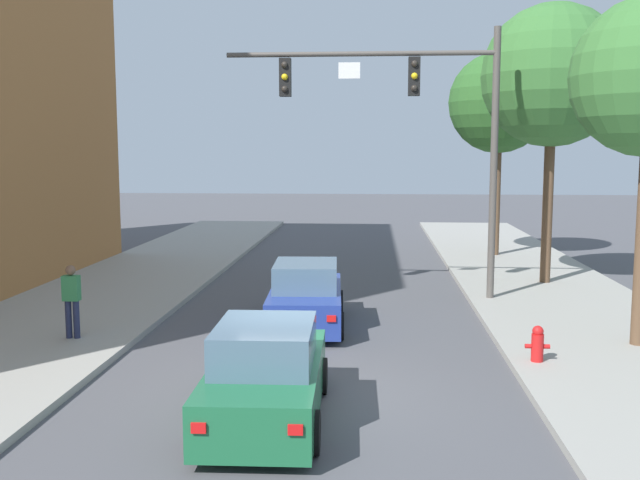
# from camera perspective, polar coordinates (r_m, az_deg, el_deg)

# --- Properties ---
(ground_plane) EXTENTS (120.00, 120.00, 0.00)m
(ground_plane) POSITION_cam_1_polar(r_m,az_deg,el_deg) (12.94, -1.65, -12.30)
(ground_plane) COLOR #4C4C51
(traffic_signal_mast) EXTENTS (7.56, 0.38, 7.50)m
(traffic_signal_mast) POSITION_cam_1_polar(r_m,az_deg,el_deg) (20.50, 7.57, 10.07)
(traffic_signal_mast) COLOR #514C47
(traffic_signal_mast) RESTS_ON sidewalk_right
(car_lead_blue) EXTENTS (2.00, 4.31, 1.60)m
(car_lead_blue) POSITION_cam_1_polar(r_m,az_deg,el_deg) (17.75, -1.11, -4.54)
(car_lead_blue) COLOR navy
(car_lead_blue) RESTS_ON ground
(car_following_green) EXTENTS (1.91, 4.28, 1.60)m
(car_following_green) POSITION_cam_1_polar(r_m,az_deg,el_deg) (11.72, -4.26, -10.69)
(car_following_green) COLOR #1E663D
(car_following_green) RESTS_ON ground
(pedestrian_sidewalk_left_walker) EXTENTS (0.36, 0.22, 1.64)m
(pedestrian_sidewalk_left_walker) POSITION_cam_1_polar(r_m,az_deg,el_deg) (16.92, -19.02, -4.33)
(pedestrian_sidewalk_left_walker) COLOR #232847
(pedestrian_sidewalk_left_walker) RESTS_ON sidewalk_left
(fire_hydrant) EXTENTS (0.48, 0.24, 0.72)m
(fire_hydrant) POSITION_cam_1_polar(r_m,az_deg,el_deg) (15.02, 16.80, -7.84)
(fire_hydrant) COLOR red
(fire_hydrant) RESTS_ON sidewalk_right
(street_tree_second) EXTENTS (4.36, 4.36, 8.62)m
(street_tree_second) POSITION_cam_1_polar(r_m,az_deg,el_deg) (23.78, 17.89, 12.20)
(street_tree_second) COLOR brown
(street_tree_second) RESTS_ON sidewalk_right
(street_tree_third) EXTENTS (3.94, 3.94, 7.98)m
(street_tree_third) POSITION_cam_1_polar(r_m,az_deg,el_deg) (29.57, 13.95, 10.43)
(street_tree_third) COLOR brown
(street_tree_third) RESTS_ON sidewalk_right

